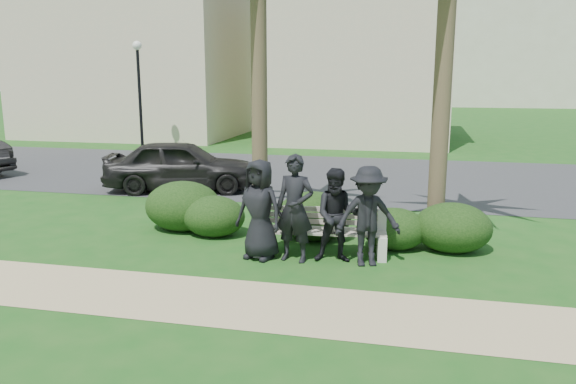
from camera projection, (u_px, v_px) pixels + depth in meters
name	position (u px, v px, depth m)	size (l,w,h in m)	color
ground	(305.00, 263.00, 9.17)	(160.00, 160.00, 0.00)	#185016
footpath	(279.00, 306.00, 7.45)	(30.00, 1.60, 0.01)	tan
asphalt_street	(356.00, 177.00, 16.81)	(160.00, 8.00, 0.01)	#2D2D30
stucco_bldg_left	(140.00, 61.00, 28.19)	(10.40, 8.40, 7.30)	beige
stucco_bldg_right	(359.00, 60.00, 25.81)	(8.40, 8.40, 7.30)	beige
street_lamp	(139.00, 76.00, 21.96)	(0.36, 0.36, 4.29)	black
park_bench	(320.00, 235.00, 9.50)	(2.28, 0.73, 0.78)	#B0A193
man_a	(260.00, 209.00, 9.26)	(0.82, 0.53, 1.67)	black
man_b	(295.00, 208.00, 9.12)	(0.65, 0.42, 1.77)	black
man_c	(337.00, 216.00, 9.10)	(0.75, 0.59, 1.55)	black
man_d	(368.00, 216.00, 8.91)	(1.05, 0.60, 1.62)	black
hedge_a	(183.00, 205.00, 11.08)	(1.53, 1.26, 1.00)	black
hedge_b	(214.00, 215.00, 10.68)	(1.21, 1.00, 0.79)	black
hedge_c	(314.00, 215.00, 10.45)	(1.41, 1.16, 0.92)	black
hedge_d	(394.00, 228.00, 9.89)	(1.14, 0.95, 0.75)	black
hedge_f	(453.00, 226.00, 9.74)	(1.34, 1.11, 0.87)	black
car_a	(181.00, 165.00, 14.77)	(1.58, 3.94, 1.34)	black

